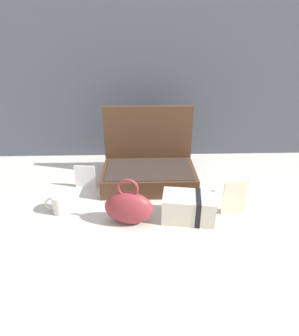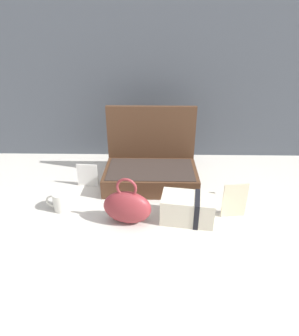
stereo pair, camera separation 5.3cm
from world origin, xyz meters
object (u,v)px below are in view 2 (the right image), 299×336
(coffee_mug, at_px, (61,201))
(cream_toiletry_bag, at_px, (188,208))
(poster_card_right, at_px, (87,175))
(open_suitcase, at_px, (150,167))
(info_card_left, at_px, (235,200))
(teal_pouch_handbag, at_px, (127,207))

(coffee_mug, bearing_deg, cream_toiletry_bag, -6.67)
(coffee_mug, bearing_deg, poster_card_right, 70.75)
(open_suitcase, bearing_deg, coffee_mug, -146.29)
(info_card_left, bearing_deg, poster_card_right, 152.89)
(info_card_left, bearing_deg, cream_toiletry_bag, -179.15)
(coffee_mug, distance_m, info_card_left, 0.75)
(poster_card_right, bearing_deg, cream_toiletry_bag, -24.72)
(teal_pouch_handbag, bearing_deg, cream_toiletry_bag, 5.04)
(cream_toiletry_bag, bearing_deg, open_suitcase, 117.16)
(open_suitcase, relative_size, info_card_left, 2.93)
(teal_pouch_handbag, height_order, cream_toiletry_bag, teal_pouch_handbag)
(teal_pouch_handbag, relative_size, coffee_mug, 1.95)
(teal_pouch_handbag, distance_m, coffee_mug, 0.31)
(teal_pouch_handbag, bearing_deg, open_suitcase, 76.01)
(cream_toiletry_bag, distance_m, info_card_left, 0.20)
(open_suitcase, height_order, teal_pouch_handbag, open_suitcase)
(open_suitcase, height_order, poster_card_right, open_suitcase)
(teal_pouch_handbag, distance_m, poster_card_right, 0.37)
(cream_toiletry_bag, bearing_deg, info_card_left, 7.85)
(teal_pouch_handbag, xyz_separation_m, poster_card_right, (-0.23, 0.30, -0.01))
(cream_toiletry_bag, bearing_deg, poster_card_right, 150.25)
(teal_pouch_handbag, relative_size, cream_toiletry_bag, 0.91)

